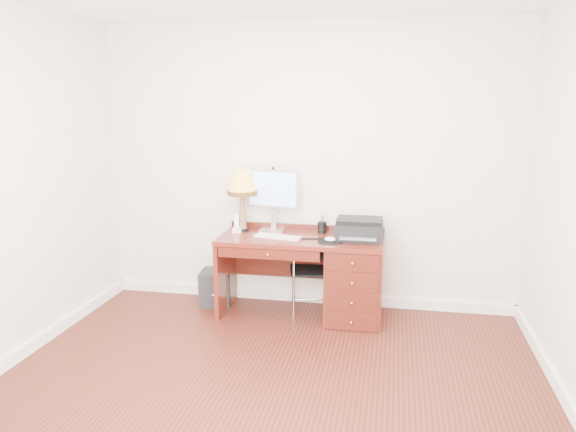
% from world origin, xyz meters
% --- Properties ---
extents(ground, '(4.00, 4.00, 0.00)m').
position_xyz_m(ground, '(0.00, 0.00, 0.00)').
color(ground, '#38130C').
rests_on(ground, ground).
extents(room_shell, '(4.00, 4.00, 4.00)m').
position_xyz_m(room_shell, '(0.00, 0.63, 0.05)').
color(room_shell, silver).
rests_on(room_shell, ground).
extents(desk, '(1.50, 0.67, 0.75)m').
position_xyz_m(desk, '(0.32, 1.40, 0.41)').
color(desk, maroon).
rests_on(desk, ground).
extents(monitor, '(0.51, 0.20, 0.59)m').
position_xyz_m(monitor, '(-0.32, 1.64, 1.12)').
color(monitor, silver).
rests_on(monitor, desk).
extents(keyboard, '(0.45, 0.22, 0.02)m').
position_xyz_m(keyboard, '(-0.20, 1.34, 0.76)').
color(keyboard, white).
rests_on(keyboard, desk).
extents(mouse_pad, '(0.22, 0.22, 0.04)m').
position_xyz_m(mouse_pad, '(0.28, 1.27, 0.76)').
color(mouse_pad, black).
rests_on(mouse_pad, desk).
extents(printer, '(0.42, 0.33, 0.19)m').
position_xyz_m(printer, '(0.53, 1.43, 0.84)').
color(printer, black).
rests_on(printer, desk).
extents(leg_lamp, '(0.29, 0.29, 0.59)m').
position_xyz_m(leg_lamp, '(-0.60, 1.55, 1.18)').
color(leg_lamp, black).
rests_on(leg_lamp, desk).
extents(phone, '(0.10, 0.10, 0.18)m').
position_xyz_m(phone, '(-0.64, 1.48, 0.80)').
color(phone, white).
rests_on(phone, desk).
extents(pen_cup, '(0.09, 0.09, 0.11)m').
position_xyz_m(pen_cup, '(0.17, 1.60, 0.80)').
color(pen_cup, black).
rests_on(pen_cup, desk).
extents(chair, '(0.42, 0.42, 0.76)m').
position_xyz_m(chair, '(0.06, 1.44, 0.46)').
color(chair, black).
rests_on(chair, ground).
extents(equipment_box, '(0.32, 0.32, 0.34)m').
position_xyz_m(equipment_box, '(-0.86, 1.50, 0.17)').
color(equipment_box, black).
rests_on(equipment_box, ground).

